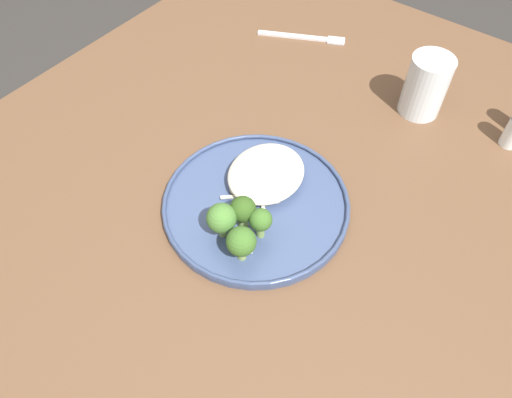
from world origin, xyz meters
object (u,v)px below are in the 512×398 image
(seared_scallop_left_edge, at_px, (272,179))
(broccoli_floret_tall_stalk, at_px, (241,242))
(seared_scallop_tiny_bay, at_px, (286,165))
(broccoli_floret_rear_charred, at_px, (222,218))
(dinner_plate, at_px, (256,204))
(seared_scallop_center_golden, at_px, (273,192))
(dinner_fork, at_px, (305,37))
(broccoli_floret_left_leaning, at_px, (243,210))
(seared_scallop_rear_pale, at_px, (250,193))
(broccoli_floret_small_sprig, at_px, (261,221))
(water_glass, at_px, (424,89))
(seared_scallop_front_small, at_px, (236,186))

(seared_scallop_left_edge, bearing_deg, broccoli_floret_tall_stalk, 18.51)
(seared_scallop_tiny_bay, distance_m, broccoli_floret_rear_charred, 0.16)
(dinner_plate, bearing_deg, broccoli_floret_tall_stalk, 25.33)
(dinner_plate, distance_m, seared_scallop_center_golden, 0.03)
(broccoli_floret_rear_charred, height_order, dinner_fork, broccoli_floret_rear_charred)
(broccoli_floret_left_leaning, bearing_deg, dinner_plate, -167.21)
(dinner_fork, bearing_deg, seared_scallop_left_edge, 26.31)
(seared_scallop_left_edge, bearing_deg, seared_scallop_rear_pale, -14.10)
(seared_scallop_center_golden, height_order, broccoli_floret_small_sprig, broccoli_floret_small_sprig)
(seared_scallop_center_golden, relative_size, broccoli_floret_small_sprig, 0.62)
(seared_scallop_rear_pale, relative_size, water_glass, 0.23)
(broccoli_floret_small_sprig, xyz_separation_m, dinner_fork, (-0.46, -0.23, -0.04))
(seared_scallop_center_golden, relative_size, broccoli_floret_rear_charred, 0.54)
(seared_scallop_rear_pale, height_order, broccoli_floret_small_sprig, broccoli_floret_small_sprig)
(seared_scallop_tiny_bay, bearing_deg, broccoli_floret_rear_charred, -0.20)
(seared_scallop_tiny_bay, xyz_separation_m, broccoli_floret_tall_stalk, (0.17, 0.05, 0.03))
(seared_scallop_front_small, height_order, seared_scallop_center_golden, same)
(seared_scallop_front_small, bearing_deg, broccoli_floret_tall_stalk, 42.27)
(broccoli_floret_left_leaning, bearing_deg, broccoli_floret_tall_stalk, 35.84)
(seared_scallop_front_small, relative_size, seared_scallop_tiny_bay, 0.66)
(seared_scallop_tiny_bay, height_order, dinner_fork, seared_scallop_tiny_bay)
(broccoli_floret_left_leaning, relative_size, broccoli_floret_tall_stalk, 0.97)
(seared_scallop_rear_pale, distance_m, broccoli_floret_rear_charred, 0.08)
(broccoli_floret_small_sprig, xyz_separation_m, broccoli_floret_rear_charred, (0.03, -0.04, 0.00))
(broccoli_floret_small_sprig, height_order, dinner_fork, broccoli_floret_small_sprig)
(seared_scallop_rear_pale, height_order, dinner_fork, seared_scallop_rear_pale)
(seared_scallop_tiny_bay, bearing_deg, seared_scallop_front_small, -23.16)
(seared_scallop_tiny_bay, bearing_deg, dinner_fork, -151.09)
(seared_scallop_center_golden, height_order, water_glass, water_glass)
(broccoli_floret_small_sprig, distance_m, broccoli_floret_tall_stalk, 0.05)
(broccoli_floret_left_leaning, xyz_separation_m, broccoli_floret_rear_charred, (0.03, -0.01, 0.00))
(dinner_plate, xyz_separation_m, seared_scallop_rear_pale, (-0.00, -0.01, 0.01))
(dinner_plate, bearing_deg, water_glass, 163.98)
(seared_scallop_tiny_bay, height_order, broccoli_floret_small_sprig, broccoli_floret_small_sprig)
(seared_scallop_center_golden, xyz_separation_m, broccoli_floret_left_leaning, (0.07, -0.00, 0.03))
(dinner_plate, xyz_separation_m, broccoli_floret_tall_stalk, (0.09, 0.04, 0.04))
(broccoli_floret_small_sprig, bearing_deg, seared_scallop_rear_pale, -129.83)
(water_glass, relative_size, dinner_fork, 0.64)
(seared_scallop_front_small, relative_size, broccoli_floret_small_sprig, 0.42)
(seared_scallop_tiny_bay, bearing_deg, seared_scallop_rear_pale, -7.77)
(seared_scallop_left_edge, relative_size, broccoli_floret_rear_charred, 0.37)
(dinner_plate, height_order, dinner_fork, dinner_plate)
(dinner_plate, distance_m, dinner_fork, 0.46)
(seared_scallop_front_small, height_order, broccoli_floret_rear_charred, broccoli_floret_rear_charred)
(seared_scallop_tiny_bay, xyz_separation_m, broccoli_floret_small_sprig, (0.13, 0.04, 0.03))
(seared_scallop_front_small, xyz_separation_m, seared_scallop_center_golden, (-0.03, 0.05, 0.00))
(water_glass, bearing_deg, seared_scallop_center_golden, -14.97)
(broccoli_floret_rear_charred, bearing_deg, broccoli_floret_left_leaning, 155.99)
(seared_scallop_left_edge, bearing_deg, dinner_fork, -153.69)
(dinner_plate, bearing_deg, broccoli_floret_left_leaning, 12.79)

